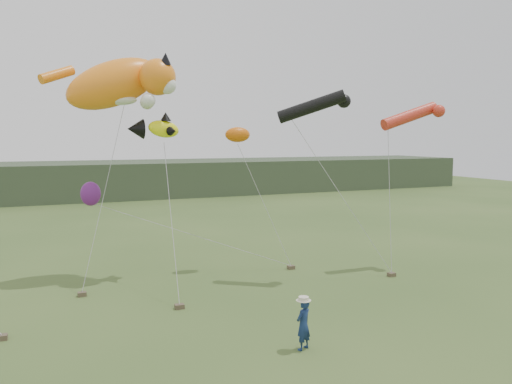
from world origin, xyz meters
TOP-DOWN VIEW (x-y plane):
  - ground at (0.00, 0.00)m, footprint 120.00×120.00m
  - headland at (-3.11, 44.69)m, footprint 90.00×13.00m
  - festival_attendant at (-0.68, -1.76)m, footprint 0.72×0.62m
  - sandbag_anchors at (-1.84, 4.90)m, footprint 17.41×4.74m
  - cat_kite at (-4.54, 9.38)m, footprint 6.17×3.29m
  - fish_kite at (-3.25, 8.86)m, footprint 2.53×1.69m
  - tube_kites at (6.71, 5.44)m, footprint 9.13×2.19m
  - misc_kites at (-2.48, 9.22)m, footprint 8.29×1.94m

SIDE VIEW (x-z plane):
  - ground at x=0.00m, z-range 0.00..0.00m
  - sandbag_anchors at x=-1.84m, z-range 0.00..0.18m
  - festival_attendant at x=-0.68m, z-range 0.00..1.65m
  - headland at x=-3.11m, z-range -0.08..3.92m
  - misc_kites at x=-2.48m, z-range 3.64..7.47m
  - fish_kite at x=-3.25m, z-range 6.57..7.90m
  - tube_kites at x=6.71m, z-range 7.18..9.06m
  - cat_kite at x=-4.54m, z-range 7.58..11.20m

